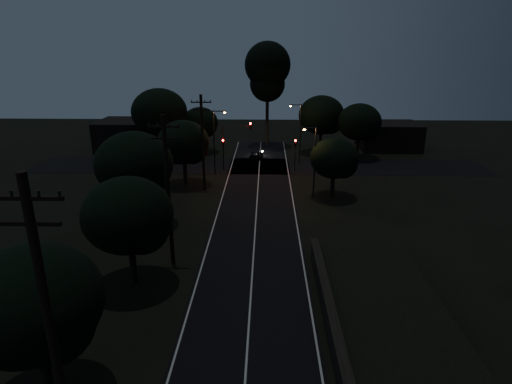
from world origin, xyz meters
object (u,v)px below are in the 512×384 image
object	(u,v)px
streetlight_a	(216,138)
car	(256,154)
utility_pole_mid	(168,189)
utility_pole_far	(203,142)
tall_pine	(268,71)
streetlight_c	(313,157)
utility_pole_near	(53,341)
signal_left	(223,149)
signal_mast	(236,137)
streetlight_b	(299,129)
signal_right	(295,149)

from	to	relation	value
streetlight_a	car	distance (m)	10.14
utility_pole_mid	utility_pole_far	xyz separation A→B (m)	(0.00, 17.00, -0.25)
tall_pine	car	world-z (taller)	tall_pine
utility_pole_far	streetlight_c	size ratio (longest dim) A/B	1.40
utility_pole_near	signal_left	world-z (taller)	utility_pole_near
utility_pole_near	signal_mast	distance (m)	42.15
utility_pole_near	signal_mast	world-z (taller)	utility_pole_near
signal_left	streetlight_b	distance (m)	10.84
car	streetlight_b	bearing A→B (deg)	170.28
tall_pine	streetlight_a	distance (m)	19.42
signal_mast	streetlight_c	size ratio (longest dim) A/B	0.83
utility_pole_far	utility_pole_near	bearing A→B (deg)	-90.00
signal_left	streetlight_b	bearing A→B (deg)	22.05
signal_left	streetlight_a	world-z (taller)	streetlight_a
utility_pole_mid	signal_mast	xyz separation A→B (m)	(3.09, 24.99, -1.40)
tall_pine	signal_mast	distance (m)	17.12
tall_pine	signal_left	world-z (taller)	tall_pine
utility_pole_near	streetlight_c	world-z (taller)	utility_pole_near
streetlight_c	utility_pole_near	bearing A→B (deg)	-110.29
streetlight_a	car	world-z (taller)	streetlight_a
utility_pole_mid	signal_right	size ratio (longest dim) A/B	2.68
utility_pole_near	signal_mast	size ratio (longest dim) A/B	1.92
signal_right	signal_mast	distance (m)	7.66
utility_pole_far	tall_pine	bearing A→B (deg)	73.07
streetlight_b	streetlight_c	bearing A→B (deg)	-87.86
tall_pine	streetlight_a	xyz separation A→B (m)	(-6.31, -17.00, -6.95)
streetlight_b	streetlight_c	size ratio (longest dim) A/B	1.07
streetlight_b	car	bearing A→B (deg)	161.09
signal_left	car	xyz separation A→B (m)	(4.07, 6.01, -2.19)
utility_pole_mid	tall_pine	xyz separation A→B (m)	(7.00, 40.00, 5.84)
utility_pole_far	signal_mast	xyz separation A→B (m)	(3.09, 7.99, -1.15)
utility_pole_near	streetlight_b	distance (m)	47.40
tall_pine	streetlight_c	distance (m)	26.47
utility_pole_near	streetlight_c	distance (m)	34.17
car	utility_pole_far	bearing A→B (deg)	77.85
utility_pole_far	streetlight_b	xyz separation A→B (m)	(11.31, 12.00, -0.85)
tall_pine	signal_left	distance (m)	18.25
tall_pine	signal_mast	bearing A→B (deg)	-104.62
signal_left	tall_pine	bearing A→B (deg)	69.54
utility_pole_near	utility_pole_mid	xyz separation A→B (m)	(0.00, 17.00, -0.51)
utility_pole_far	streetlight_b	size ratio (longest dim) A/B	1.31
tall_pine	streetlight_b	bearing A→B (deg)	-68.62
streetlight_b	car	xyz separation A→B (m)	(-5.84, 2.00, -3.99)
tall_pine	streetlight_a	size ratio (longest dim) A/B	2.01
utility_pole_near	streetlight_b	xyz separation A→B (m)	(11.31, 46.00, -1.61)
tall_pine	signal_mast	xyz separation A→B (m)	(-3.91, -15.01, -7.24)
signal_left	utility_pole_near	bearing A→B (deg)	-91.91
tall_pine	car	xyz separation A→B (m)	(-1.53, -9.00, -10.94)
utility_pole_mid	streetlight_c	size ratio (longest dim) A/B	1.47
utility_pole_mid	tall_pine	distance (m)	41.03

